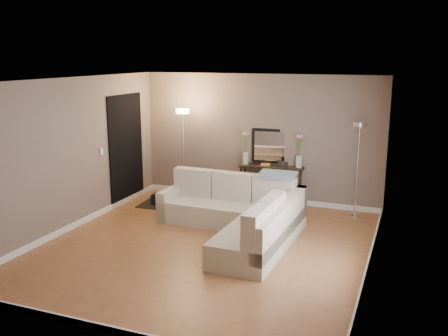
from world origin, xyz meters
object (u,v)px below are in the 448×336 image
(sectional_sofa, at_px, (240,215))
(console_table, at_px, (267,182))
(floor_lamp_lit, at_px, (183,137))
(floor_lamp_unlit, at_px, (358,150))

(sectional_sofa, distance_m, console_table, 1.86)
(floor_lamp_lit, bearing_deg, floor_lamp_unlit, 3.07)
(floor_lamp_lit, bearing_deg, sectional_sofa, -39.89)
(floor_lamp_lit, xyz_separation_m, floor_lamp_unlit, (3.47, 0.19, -0.08))
(sectional_sofa, relative_size, floor_lamp_lit, 1.36)
(floor_lamp_unlit, bearing_deg, sectional_sofa, -135.34)
(console_table, height_order, floor_lamp_lit, floor_lamp_lit)
(sectional_sofa, xyz_separation_m, console_table, (-0.08, 1.86, 0.11))
(sectional_sofa, xyz_separation_m, floor_lamp_lit, (-1.78, 1.48, 1.01))
(floor_lamp_lit, relative_size, floor_lamp_unlit, 1.06)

